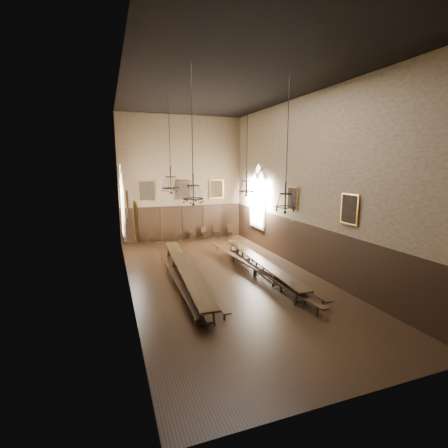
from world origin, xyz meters
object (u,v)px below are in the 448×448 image
chair_5 (204,235)px  table_left (185,274)px  bench_left_inner (196,274)px  bench_right_outer (270,269)px  chair_3 (179,237)px  bench_left_outer (175,278)px  chair_1 (151,239)px  chandelier_back_right (246,186)px  chandelier_front_right (285,198)px  chair_6 (217,234)px  chandelier_back_left (171,182)px  chair_4 (193,236)px  bench_right_inner (254,270)px  chandelier_front_left (193,189)px  table_right (260,266)px  chair_7 (231,233)px

chair_5 → table_left: bearing=-124.5°
bench_left_inner → chair_5: 8.69m
bench_right_outer → chair_3: 9.19m
bench_left_outer → chair_1: (-0.00, 8.54, -0.00)m
chair_5 → chandelier_back_right: 7.29m
chandelier_front_right → chair_6: bearing=86.4°
bench_left_outer → chandelier_back_right: bearing=27.8°
chandelier_back_left → chair_6: bearing=52.6°
chair_3 → chair_6: 2.92m
bench_left_outer → chandelier_back_right: (4.72, 2.49, 4.10)m
chair_4 → chandelier_back_right: bearing=-67.7°
chandelier_back_left → bench_right_inner: bearing=-39.4°
chair_4 → chair_6: (1.87, 0.09, 0.02)m
chandelier_front_left → chandelier_front_right: size_ratio=0.90×
chandelier_back_left → chandelier_front_right: size_ratio=0.91×
table_right → chair_7: size_ratio=9.54×
chair_6 → chair_7: size_ratio=1.07×
chair_7 → chair_4: bearing=-173.1°
table_right → bench_left_outer: (-4.47, -0.08, -0.09)m
chair_5 → chandelier_back_right: chandelier_back_right is taller
chandelier_front_right → table_left: bearing=144.1°
bench_right_outer → chair_1: bearing=119.3°
bench_right_inner → chair_5: 8.71m
chair_6 → chandelier_front_right: bearing=-86.9°
bench_right_inner → chandelier_back_left: (-3.56, 2.92, 4.31)m
bench_right_outer → chair_1: size_ratio=10.87×
bench_right_inner → bench_right_outer: bench_right_inner is taller
bench_right_outer → chair_3: bearing=108.4°
table_left → bench_left_outer: table_left is taller
chair_1 → chair_7: size_ratio=0.92×
table_left → chair_1: chair_1 is taller
chair_1 → chair_3: size_ratio=0.89×
table_left → chair_6: 9.62m
table_right → chandelier_back_left: bearing=147.0°
bench_left_outer → chair_4: chair_4 is taller
bench_right_inner → chandelier_back_left: 6.30m
bench_left_outer → chandelier_front_right: (4.24, -2.66, 3.89)m
bench_left_inner → chandelier_back_left: chandelier_back_left is taller
chair_3 → chandelier_front_left: (-1.80, -11.34, 4.38)m
table_right → chandelier_front_left: size_ratio=1.88×
bench_left_outer → chair_4: size_ratio=9.92×
chandelier_back_left → chandelier_front_right: 6.57m
bench_left_inner → chair_4: chair_4 is taller
bench_left_outer → bench_right_inner: bench_right_inner is taller
chair_1 → bench_right_inner: bearing=-60.8°
bench_right_inner → chair_6: chair_6 is taller
bench_left_outer → chandelier_back_left: chandelier_back_left is taller
chair_7 → chandelier_front_left: (-5.85, -11.36, 4.39)m
chair_7 → chandelier_back_left: bearing=-127.4°
bench_right_outer → chair_5: size_ratio=10.09×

